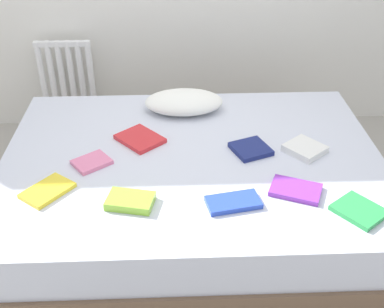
# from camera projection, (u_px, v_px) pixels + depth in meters

# --- Properties ---
(ground_plane) EXTENTS (8.00, 8.00, 0.00)m
(ground_plane) POSITION_uv_depth(u_px,v_px,m) (192.00, 229.00, 2.78)
(ground_plane) COLOR #9E998E
(bed) EXTENTS (2.00, 1.50, 0.50)m
(bed) POSITION_uv_depth(u_px,v_px,m) (192.00, 195.00, 2.64)
(bed) COLOR brown
(bed) RESTS_ON ground
(radiator) EXTENTS (0.39, 0.04, 0.57)m
(radiator) POSITION_uv_depth(u_px,v_px,m) (67.00, 79.00, 3.53)
(radiator) COLOR white
(radiator) RESTS_ON ground
(pillow) EXTENTS (0.46, 0.30, 0.12)m
(pillow) POSITION_uv_depth(u_px,v_px,m) (184.00, 102.00, 2.90)
(pillow) COLOR white
(pillow) RESTS_ON bed
(textbook_blue) EXTENTS (0.26, 0.17, 0.03)m
(textbook_blue) POSITION_uv_depth(u_px,v_px,m) (233.00, 202.00, 2.17)
(textbook_blue) COLOR #2847B7
(textbook_blue) RESTS_ON bed
(textbook_navy) EXTENTS (0.23, 0.23, 0.03)m
(textbook_navy) POSITION_uv_depth(u_px,v_px,m) (251.00, 149.00, 2.54)
(textbook_navy) COLOR navy
(textbook_navy) RESTS_ON bed
(textbook_white) EXTENTS (0.25, 0.25, 0.04)m
(textbook_white) POSITION_uv_depth(u_px,v_px,m) (305.00, 149.00, 2.53)
(textbook_white) COLOR white
(textbook_white) RESTS_ON bed
(textbook_pink) EXTENTS (0.22, 0.21, 0.02)m
(textbook_pink) POSITION_uv_depth(u_px,v_px,m) (92.00, 162.00, 2.44)
(textbook_pink) COLOR pink
(textbook_pink) RESTS_ON bed
(textbook_lime) EXTENTS (0.23, 0.18, 0.04)m
(textbook_lime) POSITION_uv_depth(u_px,v_px,m) (130.00, 201.00, 2.16)
(textbook_lime) COLOR #8CC638
(textbook_lime) RESTS_ON bed
(textbook_green) EXTENTS (0.26, 0.26, 0.02)m
(textbook_green) POSITION_uv_depth(u_px,v_px,m) (359.00, 210.00, 2.12)
(textbook_green) COLOR green
(textbook_green) RESTS_ON bed
(textbook_yellow) EXTENTS (0.26, 0.27, 0.02)m
(textbook_yellow) POSITION_uv_depth(u_px,v_px,m) (47.00, 191.00, 2.24)
(textbook_yellow) COLOR yellow
(textbook_yellow) RESTS_ON bed
(textbook_red) EXTENTS (0.29, 0.30, 0.02)m
(textbook_red) POSITION_uv_depth(u_px,v_px,m) (140.00, 139.00, 2.63)
(textbook_red) COLOR red
(textbook_red) RESTS_ON bed
(textbook_purple) EXTENTS (0.27, 0.23, 0.02)m
(textbook_purple) POSITION_uv_depth(u_px,v_px,m) (296.00, 190.00, 2.24)
(textbook_purple) COLOR purple
(textbook_purple) RESTS_ON bed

